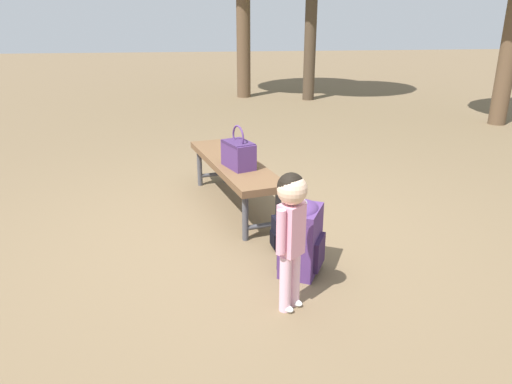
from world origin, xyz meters
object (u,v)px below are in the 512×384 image
object	(u,v)px
park_bench	(234,166)
child_standing	(291,221)
handbag	(238,153)
backpack_small	(282,232)
backpack_large	(301,236)

from	to	relation	value
park_bench	child_standing	bearing A→B (deg)	6.82
park_bench	handbag	bearing A→B (deg)	7.41
child_standing	backpack_small	distance (m)	0.89
handbag	backpack_large	world-z (taller)	handbag
handbag	backpack_large	bearing A→B (deg)	17.77
handbag	backpack_large	xyz separation A→B (m)	(1.04, 0.33, -0.31)
handbag	child_standing	xyz separation A→B (m)	(1.47, 0.17, -0.00)
park_bench	handbag	xyz separation A→B (m)	(0.21, 0.03, 0.18)
park_bench	backpack_large	distance (m)	1.31
park_bench	backpack_small	size ratio (longest dim) A/B	5.65
park_bench	backpack_large	bearing A→B (deg)	16.07
handbag	backpack_small	world-z (taller)	handbag
park_bench	handbag	distance (m)	0.28
child_standing	backpack_large	xyz separation A→B (m)	(-0.43, 0.16, -0.30)
handbag	backpack_small	xyz separation A→B (m)	(0.69, 0.27, -0.43)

